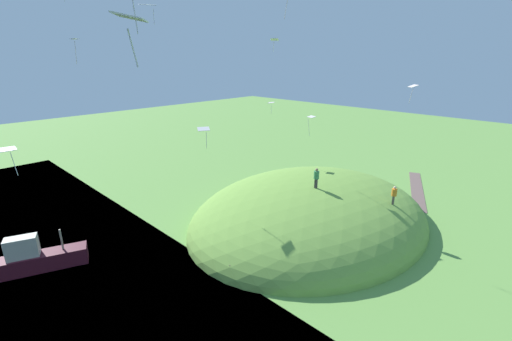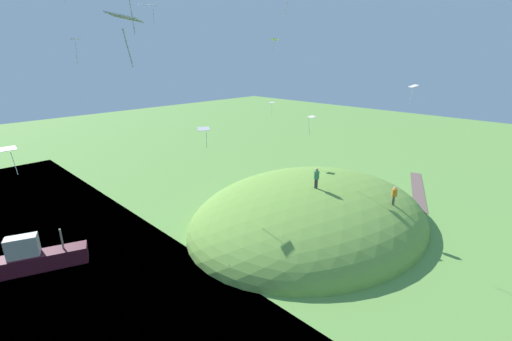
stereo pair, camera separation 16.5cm
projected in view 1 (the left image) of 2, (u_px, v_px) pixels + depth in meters
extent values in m
plane|color=#689B45|center=(260.00, 241.00, 29.43)|extent=(160.00, 160.00, 0.00)
ellipsoid|color=#6F9E40|center=(310.00, 219.00, 33.44)|extent=(25.12, 20.69, 7.85)
cube|color=brown|center=(417.00, 190.00, 40.68)|extent=(12.87, 6.39, 0.04)
cube|color=#43131E|center=(41.00, 261.00, 25.41)|extent=(6.36, 3.62, 1.28)
cube|color=#B5B5A1|center=(22.00, 247.00, 24.59)|extent=(2.27, 1.67, 1.55)
cylinder|color=gray|center=(61.00, 239.00, 25.56)|extent=(0.14, 0.14, 1.64)
cube|color=#393337|center=(316.00, 183.00, 30.54)|extent=(0.21, 0.29, 0.89)
cylinder|color=#3C8651|center=(316.00, 175.00, 30.28)|extent=(0.59, 0.59, 0.70)
sphere|color=#957A54|center=(317.00, 170.00, 30.13)|extent=(0.27, 0.27, 0.27)
cube|color=#524843|center=(393.00, 200.00, 29.71)|extent=(0.26, 0.15, 0.80)
cylinder|color=orange|center=(394.00, 192.00, 29.48)|extent=(0.49, 0.49, 0.63)
sphere|color=beige|center=(395.00, 188.00, 29.34)|extent=(0.24, 0.24, 0.24)
cylinder|color=silver|center=(287.00, 4.00, 22.68)|extent=(0.19, 0.27, 1.84)
cube|color=white|center=(75.00, 39.00, 26.99)|extent=(0.78, 0.74, 0.06)
cylinder|color=white|center=(76.00, 53.00, 27.18)|extent=(0.08, 0.25, 1.74)
cube|color=silver|center=(130.00, 17.00, 7.65)|extent=(1.11, 1.16, 0.16)
cylinder|color=silver|center=(133.00, 48.00, 7.76)|extent=(0.14, 0.12, 0.84)
cube|color=white|center=(147.00, 5.00, 21.11)|extent=(1.23, 1.07, 0.13)
cylinder|color=white|center=(154.00, 17.00, 21.27)|extent=(0.10, 0.12, 0.88)
cube|color=white|center=(271.00, 103.00, 38.55)|extent=(1.17, 1.05, 0.10)
cylinder|color=white|center=(271.00, 109.00, 38.99)|extent=(0.11, 0.08, 1.11)
cube|color=white|center=(203.00, 129.00, 27.98)|extent=(1.17, 1.06, 0.22)
cylinder|color=white|center=(206.00, 140.00, 28.18)|extent=(0.09, 0.18, 1.38)
cylinder|color=white|center=(135.00, 13.00, 10.22)|extent=(0.12, 0.05, 1.17)
cube|color=silver|center=(413.00, 86.00, 27.85)|extent=(0.97, 0.98, 0.21)
cylinder|color=silver|center=(411.00, 96.00, 28.33)|extent=(0.05, 0.21, 1.23)
cube|color=white|center=(7.00, 149.00, 19.99)|extent=(0.89, 0.63, 0.15)
cylinder|color=white|center=(14.00, 164.00, 20.42)|extent=(0.14, 0.11, 1.46)
cube|color=white|center=(311.00, 117.00, 32.32)|extent=(0.76, 0.91, 0.13)
cylinder|color=white|center=(309.00, 127.00, 32.80)|extent=(0.19, 0.18, 1.66)
cube|color=white|center=(275.00, 39.00, 28.66)|extent=(0.71, 0.81, 0.18)
cylinder|color=white|center=(273.00, 47.00, 29.17)|extent=(0.09, 0.04, 0.81)
cylinder|color=brown|center=(230.00, 272.00, 24.20)|extent=(0.14, 0.14, 1.18)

